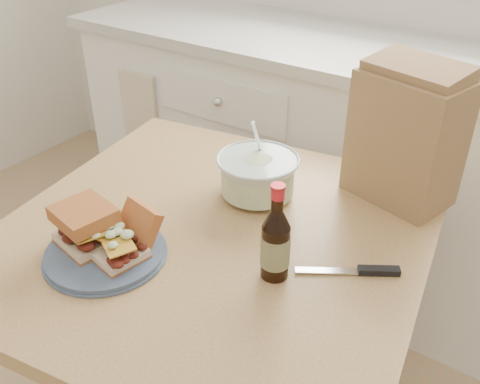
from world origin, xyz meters
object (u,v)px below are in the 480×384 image
Objects in this scene: beer_bottle at (276,243)px; paper_bag at (406,139)px; plate at (105,253)px; coleslaw_bowl at (258,177)px; dining_table at (214,269)px.

beer_bottle is 0.68× the size of paper_bag.
coleslaw_bowl reaches higher than plate.
plate is at bearing -110.90° from paper_bag.
coleslaw_bowl is at bearing 129.27° from beer_bottle.
dining_table is 0.54m from paper_bag.
beer_bottle is at bearing 25.11° from plate.
paper_bag is (0.41, 0.58, 0.15)m from plate.
beer_bottle is at bearing -87.43° from paper_bag.
dining_table is 0.27m from plate.
beer_bottle is 0.44m from paper_bag.
dining_table is 4.22× the size of plate.
coleslaw_bowl reaches higher than dining_table.
beer_bottle is (0.19, -0.05, 0.19)m from dining_table.
paper_bag is (0.28, 0.38, 0.27)m from dining_table.
coleslaw_bowl is at bearing 80.65° from dining_table.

